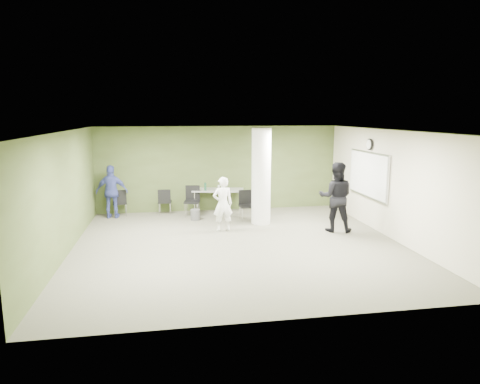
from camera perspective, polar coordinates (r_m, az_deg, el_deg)
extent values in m
plane|color=#5A5847|center=(10.66, -0.19, -7.04)|extent=(8.00, 8.00, 0.00)
plane|color=white|center=(10.18, -0.20, 8.18)|extent=(8.00, 8.00, 0.00)
cube|color=#414E24|center=(14.25, -2.83, 3.14)|extent=(8.00, 2.80, 0.02)
cube|color=#414E24|center=(10.46, -22.36, -0.27)|extent=(0.02, 8.00, 2.80)
cube|color=beige|center=(11.66, 19.59, 0.94)|extent=(0.02, 8.00, 2.80)
cylinder|color=silver|center=(12.46, 2.84, 2.10)|extent=(0.56, 0.56, 2.80)
cube|color=silver|center=(12.66, 16.72, 2.26)|extent=(0.04, 2.30, 1.30)
cube|color=white|center=(12.65, 16.61, 2.26)|extent=(0.02, 2.20, 1.20)
cylinder|color=black|center=(12.58, 16.92, 6.10)|extent=(0.05, 0.32, 0.32)
cylinder|color=white|center=(12.57, 16.79, 6.10)|extent=(0.02, 0.26, 0.26)
cube|color=gray|center=(13.89, -2.94, 0.28)|extent=(1.74, 1.00, 0.04)
cylinder|color=silver|center=(13.75, -6.07, -1.53)|extent=(0.04, 0.04, 0.74)
cylinder|color=silver|center=(13.66, 0.10, -1.55)|extent=(0.04, 0.04, 0.74)
cylinder|color=silver|center=(14.31, -5.81, -1.06)|extent=(0.04, 0.04, 0.74)
cylinder|color=silver|center=(14.22, 0.11, -1.07)|extent=(0.04, 0.04, 0.74)
cylinder|color=#164329|center=(13.69, -4.65, 0.72)|extent=(0.07, 0.07, 0.25)
cylinder|color=#B2B2B7|center=(13.63, -2.87, 0.55)|extent=(0.06, 0.06, 0.18)
cylinder|color=#4C4C4C|center=(13.11, -5.99, -3.03)|extent=(0.29, 0.29, 0.33)
cube|color=black|center=(14.05, -15.73, -1.40)|extent=(0.48, 0.48, 0.05)
cube|color=black|center=(13.81, -15.75, -0.61)|extent=(0.41, 0.09, 0.42)
cylinder|color=silver|center=(14.27, -15.00, -2.08)|extent=(0.02, 0.02, 0.40)
cylinder|color=silver|center=(14.26, -16.42, -2.16)|extent=(0.02, 0.02, 0.40)
cylinder|color=silver|center=(13.92, -14.94, -2.39)|extent=(0.02, 0.02, 0.40)
cylinder|color=silver|center=(13.92, -16.39, -2.47)|extent=(0.02, 0.02, 0.40)
cube|color=black|center=(13.97, -9.99, -1.28)|extent=(0.44, 0.44, 0.05)
cube|color=black|center=(13.74, -10.07, -0.52)|extent=(0.40, 0.06, 0.41)
cylinder|color=silver|center=(14.17, -9.23, -1.97)|extent=(0.02, 0.02, 0.39)
cylinder|color=silver|center=(14.19, -10.61, -2.00)|extent=(0.02, 0.02, 0.39)
cylinder|color=silver|center=(13.84, -9.30, -2.28)|extent=(0.02, 0.02, 0.39)
cylinder|color=silver|center=(13.86, -10.72, -2.30)|extent=(0.02, 0.02, 0.39)
cube|color=black|center=(13.56, -6.42, -1.30)|extent=(0.55, 0.55, 0.05)
cube|color=black|center=(13.72, -6.33, -0.07)|extent=(0.45, 0.12, 0.46)
cylinder|color=silver|center=(13.44, -7.33, -2.48)|extent=(0.02, 0.02, 0.44)
cylinder|color=silver|center=(13.39, -5.68, -2.49)|extent=(0.02, 0.02, 0.44)
cylinder|color=silver|center=(13.82, -7.10, -2.12)|extent=(0.02, 0.02, 0.44)
cylinder|color=silver|center=(13.77, -5.49, -2.13)|extent=(0.02, 0.02, 0.44)
cube|color=black|center=(12.95, 0.95, -1.89)|extent=(0.46, 0.46, 0.05)
cube|color=black|center=(13.10, 0.76, -0.66)|extent=(0.43, 0.05, 0.44)
cylinder|color=silver|center=(12.79, 0.31, -3.10)|extent=(0.02, 0.02, 0.42)
cylinder|color=silver|center=(12.87, 1.93, -3.03)|extent=(0.02, 0.02, 0.42)
cylinder|color=silver|center=(13.14, -0.02, -2.74)|extent=(0.02, 0.02, 0.42)
cylinder|color=silver|center=(13.22, 1.56, -2.66)|extent=(0.02, 0.02, 0.42)
imported|color=white|center=(11.73, -2.31, -1.62)|extent=(0.59, 0.42, 1.51)
imported|color=black|center=(11.95, 12.66, -0.66)|extent=(1.12, 0.99, 1.91)
imported|color=#39428D|center=(13.76, -16.71, 0.03)|extent=(1.00, 0.50, 1.65)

